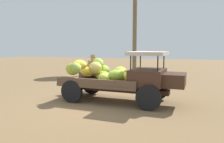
% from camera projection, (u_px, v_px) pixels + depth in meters
% --- Properties ---
extents(ground_plane, '(60.00, 60.00, 0.00)m').
position_uv_depth(ground_plane, '(105.00, 101.00, 8.24)').
color(ground_plane, olive).
extents(truck, '(4.53, 1.90, 1.85)m').
position_uv_depth(truck, '(122.00, 77.00, 8.09)').
color(truck, '#41271C').
rests_on(truck, ground).
extents(farmer, '(0.53, 0.46, 1.67)m').
position_uv_depth(farmer, '(93.00, 70.00, 10.07)').
color(farmer, '#373F3D').
rests_on(farmer, ground).
extents(wooden_crate, '(0.68, 0.66, 0.51)m').
position_uv_depth(wooden_crate, '(72.00, 89.00, 9.38)').
color(wooden_crate, brown).
rests_on(wooden_crate, ground).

